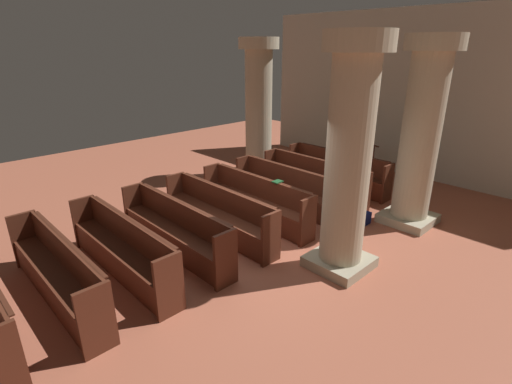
% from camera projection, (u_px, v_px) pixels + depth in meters
% --- Properties ---
extents(ground_plane, '(19.20, 19.20, 0.00)m').
position_uv_depth(ground_plane, '(260.00, 243.00, 7.33)').
color(ground_plane, '#AD5B42').
extents(back_wall, '(10.00, 0.16, 4.50)m').
position_uv_depth(back_wall, '(419.00, 96.00, 10.48)').
color(back_wall, beige).
rests_on(back_wall, ground).
extents(pew_row_0, '(2.94, 0.46, 0.94)m').
position_uv_depth(pew_row_0, '(337.00, 169.00, 10.06)').
color(pew_row_0, '#562819').
rests_on(pew_row_0, ground).
extents(pew_row_1, '(2.94, 0.46, 0.94)m').
position_uv_depth(pew_row_1, '(314.00, 177.00, 9.41)').
color(pew_row_1, '#562819').
rests_on(pew_row_1, ground).
extents(pew_row_2, '(2.94, 0.47, 0.94)m').
position_uv_depth(pew_row_2, '(287.00, 187.00, 8.77)').
color(pew_row_2, '#562819').
rests_on(pew_row_2, ground).
extents(pew_row_3, '(2.94, 0.46, 0.94)m').
position_uv_depth(pew_row_3, '(255.00, 198.00, 8.12)').
color(pew_row_3, '#562819').
rests_on(pew_row_3, ground).
extents(pew_row_4, '(2.94, 0.46, 0.94)m').
position_uv_depth(pew_row_4, '(218.00, 212.00, 7.47)').
color(pew_row_4, '#562819').
rests_on(pew_row_4, ground).
extents(pew_row_5, '(2.94, 0.47, 0.94)m').
position_uv_depth(pew_row_5, '(175.00, 227.00, 6.82)').
color(pew_row_5, '#562819').
rests_on(pew_row_5, ground).
extents(pew_row_6, '(2.94, 0.46, 0.94)m').
position_uv_depth(pew_row_6, '(122.00, 246.00, 6.17)').
color(pew_row_6, '#562819').
rests_on(pew_row_6, ground).
extents(pew_row_7, '(2.94, 0.46, 0.94)m').
position_uv_depth(pew_row_7, '(56.00, 270.00, 5.53)').
color(pew_row_7, '#562819').
rests_on(pew_row_7, ground).
extents(pillar_aisle_side, '(1.08, 1.08, 3.75)m').
position_uv_depth(pillar_aisle_side, '(421.00, 132.00, 7.52)').
color(pillar_aisle_side, tan).
rests_on(pillar_aisle_side, ground).
extents(pillar_far_side, '(1.08, 1.08, 3.75)m').
position_uv_depth(pillar_far_side, '(259.00, 107.00, 10.65)').
color(pillar_far_side, tan).
rests_on(pillar_far_side, ground).
extents(pillar_aisle_rear, '(1.02, 1.02, 3.75)m').
position_uv_depth(pillar_aisle_rear, '(349.00, 156.00, 5.87)').
color(pillar_aisle_rear, tan).
rests_on(pillar_aisle_rear, ground).
extents(lectern, '(0.48, 0.45, 1.08)m').
position_uv_depth(lectern, '(366.00, 164.00, 10.65)').
color(lectern, '#492215').
rests_on(lectern, ground).
extents(hymn_book, '(0.16, 0.20, 0.02)m').
position_uv_depth(hymn_book, '(277.00, 182.00, 7.78)').
color(hymn_book, '#194723').
rests_on(hymn_book, pew_row_3).
extents(kneeler_box_navy, '(0.35, 0.24, 0.25)m').
position_uv_depth(kneeler_box_navy, '(361.00, 217.00, 8.14)').
color(kneeler_box_navy, navy).
rests_on(kneeler_box_navy, ground).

